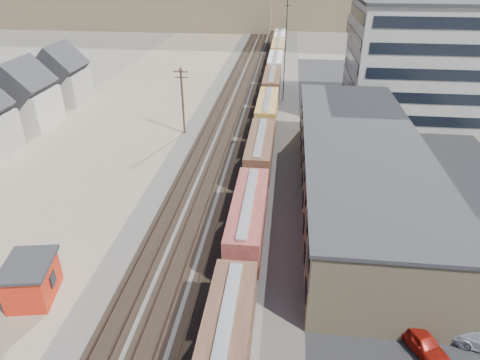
# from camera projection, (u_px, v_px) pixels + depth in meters

# --- Properties ---
(ballast_bed) EXTENTS (18.00, 200.00, 0.06)m
(ballast_bed) POSITION_uv_depth(u_px,v_px,m) (245.00, 117.00, 71.50)
(ballast_bed) COLOR #4C4742
(ballast_bed) RESTS_ON ground
(dirt_yard) EXTENTS (24.00, 180.00, 0.03)m
(dirt_yard) POSITION_uv_depth(u_px,v_px,m) (107.00, 135.00, 64.75)
(dirt_yard) COLOR gray
(dirt_yard) RESTS_ON ground
(asphalt_lot) EXTENTS (26.00, 120.00, 0.04)m
(asphalt_lot) POSITION_uv_depth(u_px,v_px,m) (400.00, 163.00, 56.19)
(asphalt_lot) COLOR #232326
(asphalt_lot) RESTS_ON ground
(rail_tracks) EXTENTS (11.40, 200.00, 0.24)m
(rail_tracks) POSITION_uv_depth(u_px,v_px,m) (242.00, 117.00, 71.52)
(rail_tracks) COLOR black
(rail_tracks) RESTS_ON ground
(freight_train) EXTENTS (3.00, 119.74, 4.46)m
(freight_train) POSITION_uv_depth(u_px,v_px,m) (270.00, 96.00, 72.93)
(freight_train) COLOR black
(freight_train) RESTS_ON ground
(warehouse) EXTENTS (12.40, 40.40, 7.25)m
(warehouse) POSITION_uv_depth(u_px,v_px,m) (359.00, 170.00, 46.41)
(warehouse) COLOR tan
(warehouse) RESTS_ON ground
(office_tower) EXTENTS (22.60, 18.60, 18.45)m
(office_tower) POSITION_uv_depth(u_px,v_px,m) (422.00, 59.00, 68.68)
(office_tower) COLOR #9E998E
(office_tower) RESTS_ON ground
(utility_pole_north) EXTENTS (2.20, 0.32, 10.00)m
(utility_pole_north) POSITION_uv_depth(u_px,v_px,m) (183.00, 100.00, 62.85)
(utility_pole_north) COLOR #382619
(utility_pole_north) RESTS_ON ground
(radio_mast) EXTENTS (1.20, 0.16, 18.00)m
(radio_mast) POSITION_uv_depth(u_px,v_px,m) (285.00, 50.00, 75.34)
(radio_mast) COLOR black
(radio_mast) RESTS_ON ground
(maintenance_shed) EXTENTS (4.39, 5.22, 3.39)m
(maintenance_shed) POSITION_uv_depth(u_px,v_px,m) (32.00, 280.00, 33.71)
(maintenance_shed) COLOR red
(maintenance_shed) RESTS_ON ground
(parked_car_red) EXTENTS (3.55, 4.60, 1.46)m
(parked_car_red) POSITION_uv_depth(u_px,v_px,m) (422.00, 341.00, 29.68)
(parked_car_red) COLOR #A2180E
(parked_car_red) RESTS_ON ground
(parked_car_blue) EXTENTS (5.79, 5.18, 1.49)m
(parked_car_blue) POSITION_uv_depth(u_px,v_px,m) (406.00, 107.00, 73.84)
(parked_car_blue) COLOR navy
(parked_car_blue) RESTS_ON ground
(parked_car_far) EXTENTS (3.01, 4.48, 1.42)m
(parked_car_far) POSITION_uv_depth(u_px,v_px,m) (402.00, 112.00, 71.97)
(parked_car_far) COLOR silver
(parked_car_far) RESTS_ON ground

